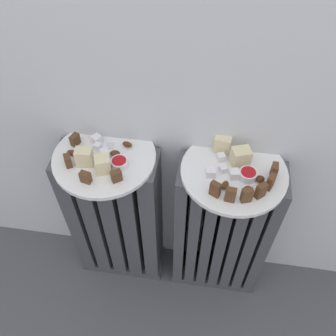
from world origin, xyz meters
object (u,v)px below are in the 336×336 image
radiator_left (117,220)px  jam_bowl_right (248,174)px  plate_right (234,172)px  jam_bowl_left (119,163)px  plate_left (104,157)px  fork (109,154)px  radiator_right (221,233)px

radiator_left → jam_bowl_right: bearing=-2.6°
plate_right → jam_bowl_left: (-0.30, -0.03, 0.02)m
radiator_left → jam_bowl_left: 0.33m
plate_left → plate_right: bearing=0.0°
fork → plate_left: bearing=-142.2°
radiator_left → jam_bowl_left: size_ratio=13.24×
radiator_left → jam_bowl_right: (0.38, -0.02, 0.33)m
radiator_left → fork: (0.01, 0.01, 0.32)m
radiator_left → radiator_right: (0.35, -0.00, 0.00)m
radiator_right → plate_right: size_ratio=2.15×
plate_left → plate_right: (0.35, 0.00, 0.00)m
plate_left → jam_bowl_left: jam_bowl_left is taller
radiator_left → plate_left: size_ratio=2.15×
radiator_left → plate_right: bearing=-0.0°
radiator_right → fork: (-0.34, 0.01, 0.32)m
radiator_left → fork: size_ratio=6.01×
plate_right → jam_bowl_right: 0.04m
jam_bowl_right → fork: jam_bowl_right is taller
radiator_right → jam_bowl_left: (-0.30, -0.03, 0.33)m
jam_bowl_left → fork: (-0.04, 0.04, -0.01)m
jam_bowl_left → jam_bowl_right: size_ratio=0.97×
plate_left → fork: fork is taller
jam_bowl_right → fork: (-0.37, 0.03, -0.01)m
radiator_right → plate_right: 0.31m
radiator_right → plate_left: plate_left is taller
radiator_left → radiator_right: 0.35m
jam_bowl_left → plate_right: bearing=5.2°
jam_bowl_right → fork: 0.37m
plate_left → jam_bowl_right: jam_bowl_right is taller
radiator_right → jam_bowl_right: bearing=-27.9°
jam_bowl_left → jam_bowl_right: (0.33, 0.01, 0.00)m
radiator_left → radiator_right: bearing=-0.0°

